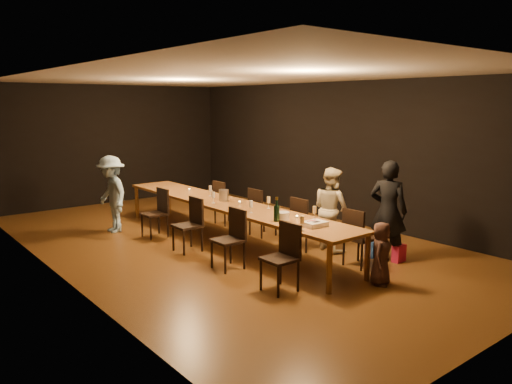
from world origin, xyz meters
TOP-DOWN VIEW (x-y plane):
  - ground at (0.00, 0.00)m, footprint 10.00×10.00m
  - room_shell at (0.00, 0.00)m, footprint 6.04×10.04m
  - table at (0.00, 0.00)m, footprint 0.90×6.00m
  - chair_right_0 at (0.85, -2.40)m, footprint 0.42×0.42m
  - chair_right_1 at (0.85, -1.20)m, footprint 0.42×0.42m
  - chair_right_2 at (0.85, 0.00)m, footprint 0.42×0.42m
  - chair_right_3 at (0.85, 1.20)m, footprint 0.42×0.42m
  - chair_left_0 at (-0.85, -2.40)m, footprint 0.42×0.42m
  - chair_left_1 at (-0.85, -1.20)m, footprint 0.42×0.42m
  - chair_left_2 at (-0.85, 0.00)m, footprint 0.42×0.42m
  - chair_left_3 at (-0.85, 1.20)m, footprint 0.42×0.42m
  - woman_birthday at (1.40, -2.49)m, footprint 0.60×0.71m
  - woman_tan at (1.15, -1.50)m, footprint 0.65×0.78m
  - man_blue at (-1.31, 2.08)m, footprint 0.60×1.00m
  - child at (0.43, -3.11)m, footprint 0.52×0.44m
  - gift_bag_red at (1.51, -2.67)m, footprint 0.24×0.14m
  - gift_bag_blue at (1.37, -2.21)m, footprint 0.26×0.21m
  - birthday_cake at (-0.03, -2.26)m, footprint 0.34×0.28m
  - plate_stack at (-0.09, -1.62)m, footprint 0.25×0.25m
  - champagne_bottle at (-0.26, -1.66)m, footprint 0.11×0.11m
  - ice_bucket at (0.08, 0.21)m, footprint 0.21×0.21m
  - wineglass_0 at (-0.32, -2.29)m, footprint 0.06×0.06m
  - wineglass_1 at (0.30, -1.92)m, footprint 0.06×0.06m
  - wineglass_2 at (-0.19, -0.94)m, footprint 0.06×0.06m
  - wineglass_3 at (0.27, -0.85)m, footprint 0.06×0.06m
  - wineglass_4 at (-0.20, 0.14)m, footprint 0.06×0.06m
  - wineglass_5 at (0.14, 0.76)m, footprint 0.06×0.06m
  - tealight_near at (0.15, -1.68)m, footprint 0.05×0.05m
  - tealight_mid at (0.15, -0.18)m, footprint 0.05×0.05m
  - tealight_far at (0.15, 1.55)m, footprint 0.05×0.05m

SIDE VIEW (x-z plane):
  - ground at x=0.00m, z-range 0.00..0.00m
  - gift_bag_blue at x=1.37m, z-range 0.00..0.28m
  - gift_bag_red at x=1.51m, z-range 0.00..0.28m
  - child at x=0.43m, z-range 0.00..0.90m
  - chair_right_0 at x=0.85m, z-range 0.00..0.93m
  - chair_right_1 at x=0.85m, z-range 0.00..0.93m
  - chair_right_2 at x=0.85m, z-range 0.00..0.93m
  - chair_right_3 at x=0.85m, z-range 0.00..0.93m
  - chair_left_0 at x=-0.85m, z-range 0.00..0.93m
  - chair_left_1 at x=-0.85m, z-range 0.00..0.93m
  - chair_left_2 at x=-0.85m, z-range 0.00..0.93m
  - chair_left_3 at x=-0.85m, z-range 0.00..0.93m
  - table at x=0.00m, z-range 0.33..1.08m
  - woman_tan at x=1.15m, z-range 0.00..1.46m
  - man_blue at x=-1.31m, z-range 0.00..1.53m
  - tealight_near at x=0.15m, z-range 0.75..0.78m
  - tealight_mid at x=0.15m, z-range 0.75..0.78m
  - tealight_far at x=0.15m, z-range 0.75..0.78m
  - birthday_cake at x=-0.03m, z-range 0.75..0.83m
  - plate_stack at x=-0.09m, z-range 0.75..0.87m
  - woman_birthday at x=1.40m, z-range 0.00..1.65m
  - wineglass_0 at x=-0.32m, z-range 0.75..0.96m
  - wineglass_1 at x=0.30m, z-range 0.75..0.96m
  - wineglass_2 at x=-0.19m, z-range 0.75..0.96m
  - wineglass_3 at x=0.27m, z-range 0.75..0.96m
  - wineglass_4 at x=-0.20m, z-range 0.75..0.96m
  - wineglass_5 at x=0.14m, z-range 0.75..0.96m
  - ice_bucket at x=0.08m, z-range 0.75..0.96m
  - champagne_bottle at x=-0.26m, z-range 0.75..1.13m
  - room_shell at x=0.00m, z-range 0.57..3.59m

